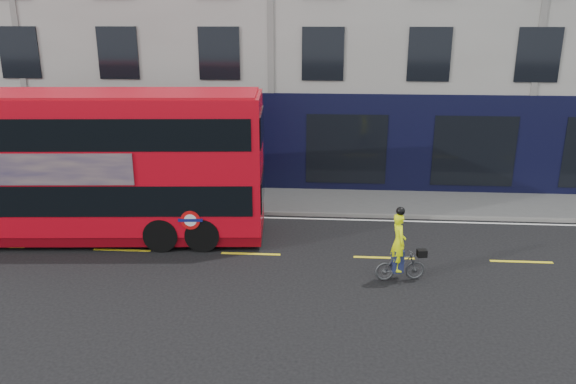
# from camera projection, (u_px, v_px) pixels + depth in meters

# --- Properties ---
(ground) EXTENTS (120.00, 120.00, 0.00)m
(ground) POSITION_uv_depth(u_px,v_px,m) (244.00, 276.00, 15.57)
(ground) COLOR black
(ground) RESTS_ON ground
(pavement) EXTENTS (60.00, 3.00, 0.12)m
(pavement) POSITION_uv_depth(u_px,v_px,m) (268.00, 200.00, 21.73)
(pavement) COLOR gray
(pavement) RESTS_ON ground
(kerb) EXTENTS (60.00, 0.12, 0.13)m
(kerb) POSITION_uv_depth(u_px,v_px,m) (264.00, 213.00, 20.30)
(kerb) COLOR gray
(kerb) RESTS_ON ground
(building_terrace) EXTENTS (50.00, 10.07, 15.00)m
(building_terrace) POSITION_uv_depth(u_px,v_px,m) (281.00, 2.00, 25.62)
(building_terrace) COLOR #ACA9A2
(building_terrace) RESTS_ON ground
(road_edge_line) EXTENTS (58.00, 0.10, 0.01)m
(road_edge_line) POSITION_uv_depth(u_px,v_px,m) (263.00, 218.00, 20.04)
(road_edge_line) COLOR silver
(road_edge_line) RESTS_ON ground
(lane_dashes) EXTENTS (58.00, 0.12, 0.01)m
(lane_dashes) POSITION_uv_depth(u_px,v_px,m) (251.00, 254.00, 16.99)
(lane_dashes) COLOR yellow
(lane_dashes) RESTS_ON ground
(bus) EXTENTS (11.80, 3.52, 4.69)m
(bus) POSITION_uv_depth(u_px,v_px,m) (79.00, 165.00, 17.63)
(bus) COLOR red
(bus) RESTS_ON ground
(cyclist) EXTENTS (1.43, 0.65, 2.11)m
(cyclist) POSITION_uv_depth(u_px,v_px,m) (400.00, 255.00, 15.11)
(cyclist) COLOR #494B4E
(cyclist) RESTS_ON ground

